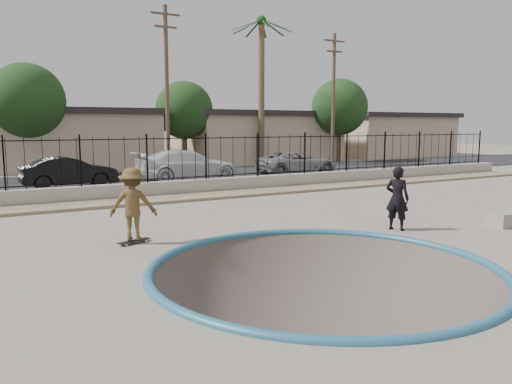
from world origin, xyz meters
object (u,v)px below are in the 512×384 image
Objects in this scene: skateboard at (134,241)px; car_c at (187,165)px; videographer at (397,198)px; car_b at (70,172)px; skater at (133,208)px; car_d at (297,163)px.

car_c is (6.19, 11.96, 0.75)m from skateboard.
videographer is 15.28m from car_b.
videographer is 0.42× the size of car_b.
skater is 1.00× the size of videographer.
car_b reaches higher than skateboard.
car_c is at bearing -24.72° from videographer.
skater is 0.42× the size of car_b.
car_b is at bearing -68.01° from skater.
skater is 6.95m from videographer.
car_c is 6.74m from car_d.
videographer is at bearing -159.62° from car_b.
car_d is at bearing -93.48° from car_b.
skateboard is 12.03m from car_b.
skateboard is at bearing 174.22° from car_b.
videographer reaches higher than car_b.
videographer is (6.66, -1.99, 0.00)m from skater.
car_b is 0.78× the size of car_c.
skater is at bearing 46.70° from videographer.
car_c is (-0.47, 13.95, -0.06)m from videographer.
videographer is (6.66, -1.99, 0.81)m from skateboard.
car_b is 5.68m from car_c.
car_c is at bearing -92.91° from skater.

